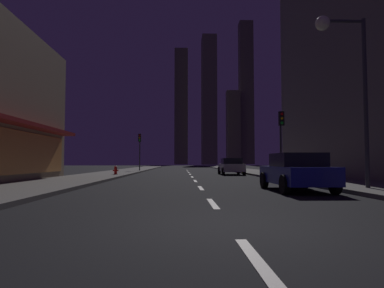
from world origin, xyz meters
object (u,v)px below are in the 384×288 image
(street_lamp_right, at_px, (343,59))
(car_parked_far, at_px, (231,166))
(fire_hydrant_far_left, at_px, (116,170))
(traffic_light_far_left, at_px, (140,144))
(traffic_light_near_right, at_px, (281,129))
(car_parked_near, at_px, (296,172))

(street_lamp_right, bearing_deg, car_parked_far, 96.07)
(car_parked_far, height_order, fire_hydrant_far_left, car_parked_far)
(car_parked_far, xyz_separation_m, traffic_light_far_left, (-9.10, 8.57, 2.45))
(fire_hydrant_far_left, bearing_deg, traffic_light_near_right, -24.98)
(car_parked_far, relative_size, traffic_light_far_left, 1.01)
(traffic_light_far_left, xyz_separation_m, street_lamp_right, (10.88, -25.30, 1.87))
(traffic_light_near_right, distance_m, traffic_light_far_left, 20.24)
(traffic_light_far_left, distance_m, street_lamp_right, 27.61)
(car_parked_near, distance_m, street_lamp_right, 4.69)
(car_parked_near, height_order, car_parked_far, same)
(traffic_light_near_right, xyz_separation_m, street_lamp_right, (-0.12, -8.31, 1.87))
(car_parked_near, relative_size, traffic_light_far_left, 1.01)
(car_parked_far, distance_m, traffic_light_near_right, 8.97)
(car_parked_near, bearing_deg, car_parked_far, 90.00)
(fire_hydrant_far_left, bearing_deg, traffic_light_far_left, 88.04)
(traffic_light_near_right, bearing_deg, street_lamp_right, -90.83)
(traffic_light_far_left, relative_size, street_lamp_right, 0.64)
(traffic_light_far_left, bearing_deg, car_parked_far, -43.28)
(car_parked_near, xyz_separation_m, street_lamp_right, (1.78, -0.37, 4.33))
(traffic_light_far_left, bearing_deg, car_parked_near, -69.95)
(fire_hydrant_far_left, distance_m, traffic_light_near_right, 12.87)
(car_parked_far, bearing_deg, street_lamp_right, -83.93)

